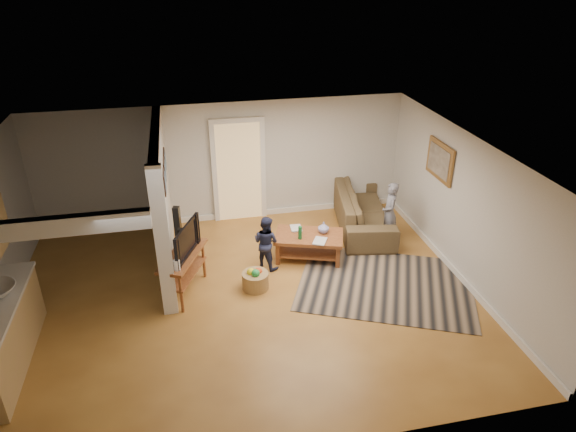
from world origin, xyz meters
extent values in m
plane|color=brown|center=(0.00, 0.00, 0.00)|extent=(7.50, 7.50, 0.00)
cube|color=beige|center=(0.00, 3.00, 1.25)|extent=(7.50, 0.04, 2.50)
cube|color=beige|center=(3.75, 0.00, 1.25)|extent=(0.04, 6.00, 2.50)
cube|color=white|center=(0.00, 0.00, 2.50)|extent=(7.50, 6.00, 0.04)
cube|color=beige|center=(-1.20, 1.45, 1.25)|extent=(0.15, 3.10, 2.50)
cube|color=white|center=(-1.20, -0.10, 1.25)|extent=(0.22, 0.10, 2.50)
cube|color=white|center=(0.00, 2.97, 0.06)|extent=(7.50, 0.04, 0.12)
cube|color=white|center=(3.72, 0.00, 0.06)|extent=(0.04, 6.00, 0.12)
cube|color=#D8B272|center=(0.30, 2.94, 1.05)|extent=(0.90, 0.06, 2.10)
cube|color=black|center=(-1.11, 0.80, 1.85)|extent=(0.03, 0.40, 0.34)
cube|color=black|center=(-1.11, 1.30, 1.85)|extent=(0.03, 0.40, 0.34)
cube|color=black|center=(-1.11, 1.80, 1.85)|extent=(0.03, 0.40, 0.34)
cube|color=olive|center=(3.71, 1.00, 1.75)|extent=(0.04, 0.90, 0.68)
cube|color=black|center=(2.40, -0.09, 0.01)|extent=(3.52, 3.12, 0.01)
imported|color=#413720|center=(2.73, 2.09, 0.00)|extent=(1.41, 2.66, 0.74)
cube|color=#632D17|center=(1.32, 1.05, 0.45)|extent=(1.39, 1.06, 0.06)
cube|color=silver|center=(1.32, 1.05, 0.46)|extent=(0.86, 0.65, 0.02)
cube|color=#632D17|center=(1.32, 1.05, 0.15)|extent=(1.26, 0.94, 0.03)
cube|color=#632D17|center=(0.72, 0.94, 0.23)|extent=(0.09, 0.09, 0.45)
cube|color=#632D17|center=(1.75, 0.60, 0.23)|extent=(0.09, 0.09, 0.45)
cube|color=#632D17|center=(0.90, 1.49, 0.23)|extent=(0.09, 0.09, 0.45)
cube|color=#632D17|center=(1.93, 1.15, 0.23)|extent=(0.09, 0.09, 0.45)
imported|color=#292C98|center=(1.61, 1.08, 0.48)|extent=(0.26, 0.26, 0.21)
cylinder|color=#155D2B|center=(1.13, 0.95, 0.60)|extent=(0.07, 0.07, 0.25)
imported|color=#998C4C|center=(1.04, 1.33, 0.48)|extent=(0.22, 0.28, 0.03)
imported|color=#66594C|center=(1.36, 0.82, 0.48)|extent=(0.33, 0.37, 0.02)
cube|color=#632D17|center=(-0.95, 0.40, 0.71)|extent=(0.87, 1.25, 0.05)
cube|color=#632D17|center=(-0.95, 0.40, 0.39)|extent=(0.79, 1.14, 0.03)
cylinder|color=#632D17|center=(-1.29, -0.01, 0.36)|extent=(0.05, 0.05, 0.72)
cylinder|color=#632D17|center=(-0.88, 0.92, 0.36)|extent=(0.05, 0.05, 0.72)
cylinder|color=#632D17|center=(-1.02, -0.12, 0.36)|extent=(0.05, 0.05, 0.72)
cylinder|color=#632D17|center=(-0.61, 0.81, 0.36)|extent=(0.05, 0.05, 0.72)
imported|color=black|center=(-0.93, 0.39, 0.74)|extent=(0.49, 0.92, 0.54)
cylinder|color=white|center=(-1.04, -0.04, 0.83)|extent=(0.10, 0.10, 0.18)
cube|color=black|center=(-0.95, 0.92, 0.46)|extent=(0.10, 0.10, 0.93)
cube|color=black|center=(-1.00, 1.40, 0.56)|extent=(0.14, 0.14, 1.12)
cylinder|color=#8C613C|center=(0.21, 0.28, 0.15)|extent=(0.45, 0.45, 0.29)
sphere|color=#DF471B|center=(0.26, 0.32, 0.29)|extent=(0.14, 0.14, 0.14)
sphere|color=yellow|center=(0.14, 0.30, 0.31)|extent=(0.14, 0.14, 0.14)
sphere|color=green|center=(0.21, 0.22, 0.33)|extent=(0.14, 0.14, 0.14)
imported|color=slate|center=(3.00, 1.35, 0.00)|extent=(0.39, 0.50, 1.23)
imported|color=#212746|center=(0.50, 0.91, 0.00)|extent=(0.62, 0.61, 1.00)
camera|label=1|loc=(-0.76, -6.88, 5.05)|focal=32.00mm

